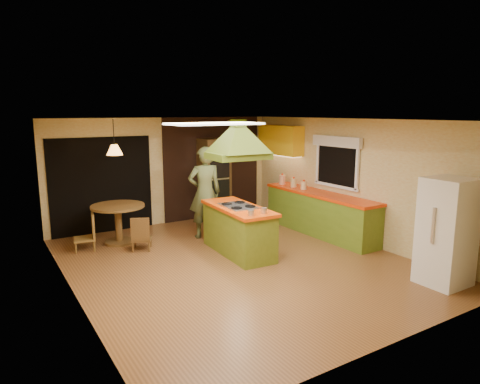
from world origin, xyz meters
TOP-DOWN VIEW (x-y plane):
  - ground at (0.00, 0.00)m, footprint 6.50×6.50m
  - room_walls at (0.00, 0.00)m, footprint 5.50×6.50m
  - ceiling_plane at (0.00, 0.00)m, footprint 6.50×6.50m
  - brick_panel at (1.25, 3.23)m, footprint 2.64×0.03m
  - nook_opening at (-1.50, 3.23)m, footprint 2.20×0.03m
  - right_counter at (2.45, 0.60)m, footprint 0.62×3.05m
  - upper_cabinets at (2.57, 2.20)m, footprint 0.34×1.40m
  - window_right at (2.70, 0.40)m, footprint 0.12×1.35m
  - fluor_panel at (-1.10, -1.20)m, footprint 1.20×0.60m
  - kitchen_island at (0.27, 0.43)m, footprint 0.83×1.85m
  - range_hood at (0.27, 0.43)m, footprint 1.07×0.79m
  - man at (0.22, 1.69)m, footprint 0.79×0.61m
  - refrigerator at (2.21, -2.49)m, footprint 0.69×0.65m
  - wall_oven at (1.13, 2.95)m, footprint 0.68×0.62m
  - dining_table at (-1.46, 2.25)m, footprint 1.06×1.06m
  - chair_left at (-2.16, 2.15)m, footprint 0.45×0.45m
  - chair_near at (-1.21, 1.60)m, footprint 0.49×0.49m
  - pendant_lamp at (-1.46, 2.25)m, footprint 0.37×0.37m
  - canister_large at (2.40, 1.88)m, footprint 0.19×0.19m
  - canister_medium at (2.40, 1.44)m, footprint 0.18×0.18m
  - canister_small at (2.40, 1.08)m, footprint 0.16×0.16m

SIDE VIEW (x-z plane):
  - ground at x=0.00m, z-range 0.00..0.00m
  - chair_near at x=-1.21m, z-range 0.00..0.67m
  - chair_left at x=-2.16m, z-range 0.00..0.71m
  - kitchen_island at x=0.27m, z-range 0.00..0.92m
  - right_counter at x=2.45m, z-range 0.00..0.92m
  - dining_table at x=-1.46m, z-range 0.16..0.95m
  - refrigerator at x=2.21m, z-range 0.00..1.67m
  - man at x=0.22m, z-range 0.00..1.93m
  - wall_oven at x=1.13m, z-range 0.00..2.00m
  - canister_small at x=2.40m, z-range 0.92..1.10m
  - canister_medium at x=2.40m, z-range 0.92..1.11m
  - canister_large at x=2.40m, z-range 0.92..1.14m
  - nook_opening at x=-1.50m, z-range 0.00..2.10m
  - room_walls at x=0.00m, z-range -2.00..4.50m
  - brick_panel at x=1.25m, z-range 0.00..2.50m
  - window_right at x=2.70m, z-range 1.24..2.30m
  - pendant_lamp at x=-1.46m, z-range 1.80..2.00m
  - upper_cabinets at x=2.57m, z-range 1.60..2.30m
  - range_hood at x=0.27m, z-range 1.85..2.65m
  - fluor_panel at x=-1.10m, z-range 2.47..2.50m
  - ceiling_plane at x=0.00m, z-range 2.50..2.50m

